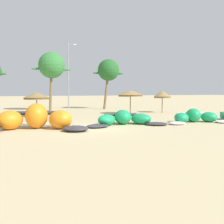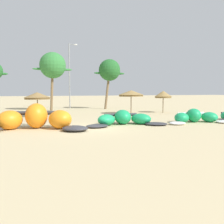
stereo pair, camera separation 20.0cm
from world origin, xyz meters
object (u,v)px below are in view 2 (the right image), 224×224
Objects in this scene: kite_left at (35,119)px; beach_umbrella_middle at (37,96)px; beach_umbrella_outermost at (163,94)px; palm_left_of_gap at (53,66)px; beach_umbrella_near_palms at (131,93)px; person_near_kites at (34,115)px; lamppost_west_center at (70,73)px; palm_center_left at (109,71)px; kite_center at (196,117)px; kite_left_of_center at (124,119)px.

beach_umbrella_middle is at bearing 86.02° from kite_left.
kite_left is 2.82× the size of beach_umbrella_outermost.
beach_umbrella_near_palms is at bearing -46.53° from palm_left_of_gap.
person_near_kites is 20.93m from lamppost_west_center.
palm_center_left reaches higher than beach_umbrella_outermost.
beach_umbrella_middle is (0.62, 8.85, 1.58)m from kite_left.
lamppost_west_center is (6.46, 19.28, 4.94)m from person_near_kites.
kite_left is 0.96× the size of palm_left_of_gap.
beach_umbrella_near_palms is at bearing -67.96° from lamppost_west_center.
kite_center is 2.23× the size of beach_umbrella_middle.
beach_umbrella_near_palms is at bearing -175.29° from beach_umbrella_outermost.
kite_left is at bearing -93.98° from beach_umbrella_middle.
person_near_kites reaches higher than kite_center.
lamppost_west_center is at bearing 108.03° from kite_center.
beach_umbrella_middle reaches higher than kite_center.
kite_left_of_center is at bearing -16.77° from person_near_kites.
kite_center is at bearing -3.45° from kite_left.
beach_umbrella_near_palms is (4.52, 8.66, 2.06)m from kite_left_of_center.
beach_umbrella_near_palms is 1.92× the size of person_near_kites.
palm_center_left is (4.86, 17.68, 5.54)m from kite_left_of_center.
palm_center_left is at bearing 1.48° from palm_left_of_gap.
kite_center is 9.93m from beach_umbrella_near_palms.
beach_umbrella_middle reaches higher than kite_left_of_center.
palm_center_left is (-1.74, 18.52, 5.53)m from kite_center.
palm_left_of_gap reaches higher than kite_left.
person_near_kites reaches higher than kite_left_of_center.
kite_left_of_center is at bearing -53.76° from beach_umbrella_middle.
kite_left is 2.58× the size of beach_umbrella_near_palms.
lamppost_west_center reaches higher than beach_umbrella_outermost.
lamppost_west_center is (-9.92, 12.38, 3.38)m from beach_umbrella_outermost.
beach_umbrella_middle is 0.36× the size of palm_center_left.
beach_umbrella_outermost is at bearing 4.71° from beach_umbrella_near_palms.
kite_left_of_center is 22.08m from lamppost_west_center.
palm_center_left is at bearing 87.88° from beach_umbrella_near_palms.
beach_umbrella_near_palms is at bearing 29.23° from person_near_kites.
kite_left is 18.67m from palm_left_of_gap.
kite_left_of_center is 2.53× the size of beach_umbrella_middle.
beach_umbrella_middle is 14.30m from lamppost_west_center.
lamppost_west_center is at bearing 145.77° from palm_center_left.
kite_center is 10.42m from beach_umbrella_outermost.
beach_umbrella_outermost reaches higher than beach_umbrella_middle.
beach_umbrella_outermost is at bearing -32.72° from palm_left_of_gap.
palm_left_of_gap is (2.65, 8.62, 4.12)m from beach_umbrella_middle.
person_near_kites is at bearing 167.72° from kite_center.
kite_center is at bearing -36.51° from beach_umbrella_middle.
kite_left_of_center is at bearing 0.12° from kite_left.
palm_left_of_gap reaches higher than beach_umbrella_near_palms.
kite_left is 7.10m from kite_left_of_center.
lamppost_west_center is at bearing 51.36° from palm_left_of_gap.
kite_left reaches higher than person_near_kites.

